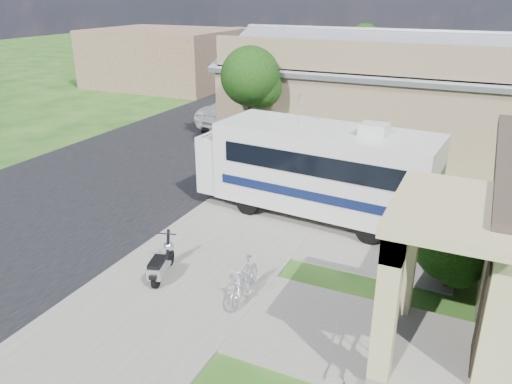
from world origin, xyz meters
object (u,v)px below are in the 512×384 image
at_px(pickup_truck, 249,110).
at_px(garden_hose, 381,329).
at_px(motorhome, 316,167).
at_px(shrub, 456,241).
at_px(scooter, 161,264).
at_px(bicycle, 244,282).
at_px(van, 286,89).

distance_m(pickup_truck, garden_hose, 17.24).
bearing_deg(pickup_truck, motorhome, 136.07).
relative_size(motorhome, pickup_truck, 1.23).
bearing_deg(shrub, pickup_truck, 133.16).
xyz_separation_m(motorhome, scooter, (-2.12, -5.19, -1.15)).
height_order(shrub, pickup_truck, shrub).
relative_size(shrub, garden_hose, 5.39).
bearing_deg(bicycle, shrub, 27.26).
distance_m(shrub, scooter, 6.96).
distance_m(van, garden_hose, 22.61).
xyz_separation_m(shrub, pickup_truck, (-10.96, 11.68, -0.39)).
relative_size(scooter, van, 0.24).
bearing_deg(garden_hose, van, 117.01).
xyz_separation_m(bicycle, garden_hose, (3.08, 0.15, -0.38)).
bearing_deg(van, shrub, -67.47).
bearing_deg(van, garden_hose, -73.15).
distance_m(motorhome, shrub, 4.96).
bearing_deg(scooter, bicycle, -14.61).
relative_size(scooter, bicycle, 0.93).
bearing_deg(shrub, scooter, -157.33).
distance_m(bicycle, van, 21.52).
bearing_deg(bicycle, garden_hose, -1.69).
xyz_separation_m(shrub, van, (-11.36, 17.70, -0.32)).
relative_size(bicycle, pickup_truck, 0.26).
bearing_deg(shrub, bicycle, -148.23).
bearing_deg(bicycle, van, 104.98).
bearing_deg(scooter, garden_hose, -14.14).
bearing_deg(scooter, pickup_truck, 91.06).
relative_size(motorhome, garden_hose, 16.62).
distance_m(motorhome, bicycle, 5.23).
height_order(scooter, van, van).
distance_m(pickup_truck, van, 6.03).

